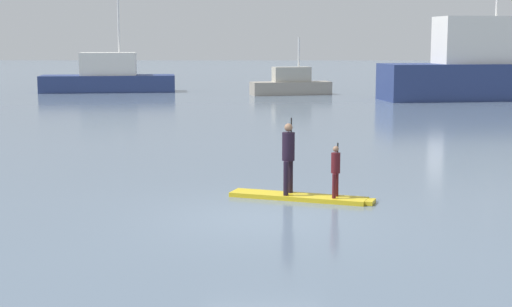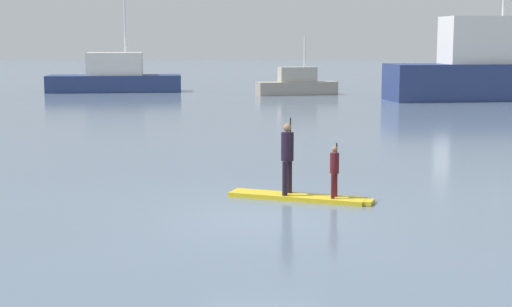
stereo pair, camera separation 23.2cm
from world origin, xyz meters
The scene contains 7 objects.
ground_plane centered at (0.00, 0.00, 0.00)m, with size 240.00×240.00×0.00m, color slate.
paddleboard_near centered at (0.83, 1.85, 0.05)m, with size 3.27×1.56×0.10m.
paddler_adult centered at (0.54, 1.96, 1.02)m, with size 0.36×0.49×1.71m.
paddler_child_solo centered at (1.57, 1.61, 0.74)m, with size 0.25×0.39×1.19m.
fishing_boat_white_large centered at (12.95, 31.44, 1.73)m, with size 13.37×5.53×13.61m.
fishing_boat_green_midground centered at (-11.04, 37.85, 1.01)m, with size 9.34×4.05×8.16m.
trawler_grey_distant centered at (1.40, 35.29, 0.67)m, with size 5.38×2.75×3.69m.
Camera 2 is at (0.40, -15.24, 3.55)m, focal length 54.54 mm.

